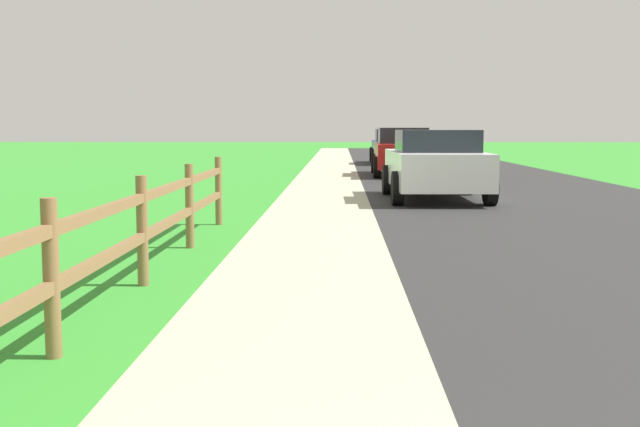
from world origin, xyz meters
The scene contains 8 objects.
ground_plane centered at (0.00, 25.00, 0.00)m, with size 120.00×120.00×0.00m, color #338F2C.
road_asphalt centered at (3.50, 27.00, 0.00)m, with size 7.00×66.00×0.01m, color #2B2B2B.
curb_concrete centered at (-3.00, 27.00, 0.00)m, with size 6.00×66.00×0.01m, color #B1B093.
grass_verge centered at (-4.50, 27.00, 0.01)m, with size 5.00×66.00×0.00m, color #338F2C.
rail_fence centered at (-2.56, 5.95, 0.64)m, with size 0.11×12.47×1.10m.
parked_suv_white centered at (1.45, 16.75, 0.76)m, with size 2.14×4.26×1.51m.
parked_car_red centered at (1.44, 25.56, 0.78)m, with size 2.03×4.64×1.56m.
parked_car_blue centered at (1.73, 34.10, 0.75)m, with size 2.05×4.76×1.50m.
Camera 1 is at (-0.63, -0.49, 1.56)m, focal length 44.57 mm.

